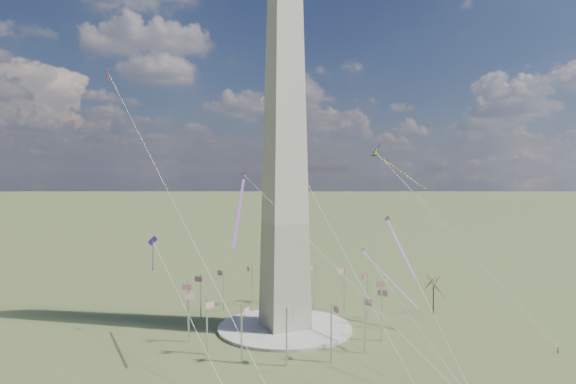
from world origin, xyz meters
name	(u,v)px	position (x,y,z in m)	size (l,w,h in m)	color
ground	(285,329)	(0.00, 0.00, 0.00)	(2000.00, 2000.00, 0.00)	#4C572B
plaza	(285,328)	(0.00, 0.00, 0.40)	(36.00, 36.00, 0.80)	beige
washington_monument	(285,151)	(0.00, 0.00, 47.95)	(15.56, 15.56, 100.00)	#AEAA92
flagpole_ring	(285,302)	(0.00, 0.00, 7.27)	(54.40, 54.40, 13.00)	silver
tree_near	(434,284)	(45.97, -4.71, 9.02)	(7.23, 7.23, 12.65)	#4B362D
person_east	(558,351)	(51.04, -42.52, 0.75)	(0.54, 0.36, 1.49)	gray
kite_delta_black	(379,155)	(35.09, 8.21, 47.54)	(14.42, 15.30, 14.10)	black
kite_diamond_purple	(153,244)	(-32.92, 10.49, 23.47)	(2.21, 3.09, 9.38)	#441C82
kite_streamer_left	(397,240)	(23.15, -17.92, 25.22)	(6.00, 19.14, 13.37)	#FF2856
kite_streamer_mid	(241,198)	(-15.97, -11.03, 36.30)	(10.84, 21.84, 16.04)	#FF2856
kite_streamer_right	(381,270)	(28.66, -2.92, 14.32)	(6.40, 20.53, 14.34)	#FF2856
kite_small_red	(107,72)	(-42.08, 29.89, 70.66)	(1.18, 1.82, 3.98)	red
kite_small_white	(262,100)	(12.07, 48.48, 68.06)	(1.40, 2.12, 4.57)	white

